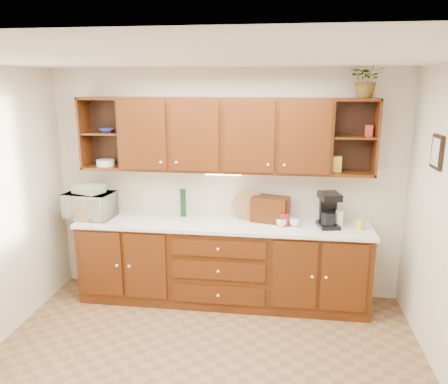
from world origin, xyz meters
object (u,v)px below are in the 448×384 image
(potted_plant, at_px, (367,79))
(bread_box, at_px, (270,209))
(microwave, at_px, (90,205))
(coffee_maker, at_px, (329,210))

(potted_plant, bearing_deg, bread_box, 178.62)
(microwave, distance_m, potted_plant, 3.28)
(microwave, distance_m, bread_box, 2.05)
(bread_box, bearing_deg, coffee_maker, 4.65)
(bread_box, height_order, potted_plant, potted_plant)
(coffee_maker, distance_m, potted_plant, 1.39)
(coffee_maker, bearing_deg, bread_box, 158.46)
(bread_box, distance_m, potted_plant, 1.68)
(microwave, height_order, bread_box, microwave)
(coffee_maker, height_order, potted_plant, potted_plant)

